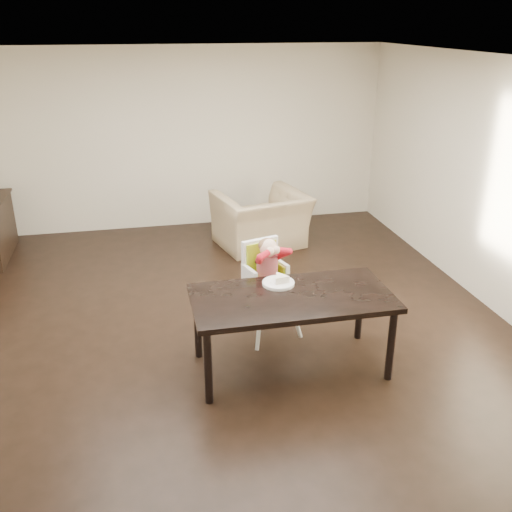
{
  "coord_description": "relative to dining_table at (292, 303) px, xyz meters",
  "views": [
    {
      "loc": [
        -0.8,
        -5.13,
        3.04
      ],
      "look_at": [
        0.27,
        -0.18,
        0.92
      ],
      "focal_mm": 40.0,
      "sensor_mm": 36.0,
      "label": 1
    }
  ],
  "objects": [
    {
      "name": "armchair",
      "position": [
        0.41,
        3.08,
        -0.15
      ],
      "size": [
        1.34,
        1.03,
        1.04
      ],
      "primitive_type": "imported",
      "rotation": [
        0.0,
        0.0,
        3.38
      ],
      "color": "tan",
      "rests_on": "ground"
    },
    {
      "name": "high_chair",
      "position": [
        -0.08,
        0.7,
        0.07
      ],
      "size": [
        0.54,
        0.54,
        1.05
      ],
      "rotation": [
        0.0,
        0.0,
        0.29
      ],
      "color": "white",
      "rests_on": "ground"
    },
    {
      "name": "room_walls",
      "position": [
        -0.47,
        0.75,
        1.18
      ],
      "size": [
        6.02,
        7.02,
        2.71
      ],
      "color": "beige",
      "rests_on": "ground"
    },
    {
      "name": "dining_table",
      "position": [
        0.0,
        0.0,
        0.0
      ],
      "size": [
        1.8,
        0.9,
        0.75
      ],
      "color": "black",
      "rests_on": "ground"
    },
    {
      "name": "ground",
      "position": [
        -0.47,
        0.75,
        -0.67
      ],
      "size": [
        7.0,
        7.0,
        0.0
      ],
      "primitive_type": "plane",
      "color": "black",
      "rests_on": "ground"
    },
    {
      "name": "plate",
      "position": [
        -0.06,
        0.25,
        0.11
      ],
      "size": [
        0.36,
        0.36,
        0.09
      ],
      "rotation": [
        0.0,
        0.0,
        -0.24
      ],
      "color": "white",
      "rests_on": "dining_table"
    }
  ]
}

